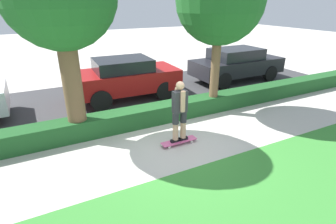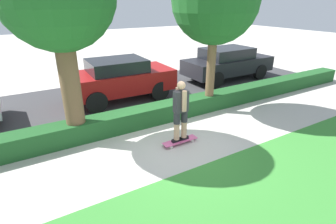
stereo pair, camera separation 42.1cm
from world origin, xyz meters
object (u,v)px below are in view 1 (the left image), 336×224
skateboard (179,141)px  parked_car_rear (237,64)px  tree_mid (220,1)px  parked_car_middle (126,77)px  skater_person (180,111)px

skateboard → parked_car_rear: size_ratio=0.22×
skateboard → tree_mid: (2.06, 1.41, 3.36)m
parked_car_middle → parked_car_rear: 5.31m
skater_person → parked_car_middle: bearing=91.2°
skateboard → parked_car_middle: size_ratio=0.25×
skater_person → parked_car_middle: (-0.08, 3.96, -0.13)m
skateboard → skater_person: size_ratio=0.60×
skateboard → skater_person: bearing=-135.0°
skater_person → parked_car_rear: (5.23, 4.02, -0.15)m
skateboard → tree_mid: bearing=34.4°
skater_person → tree_mid: (2.06, 1.41, 2.50)m
skater_person → parked_car_rear: skater_person is taller
tree_mid → parked_car_rear: 4.89m
skater_person → parked_car_rear: size_ratio=0.37×
skateboard → tree_mid: 4.19m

